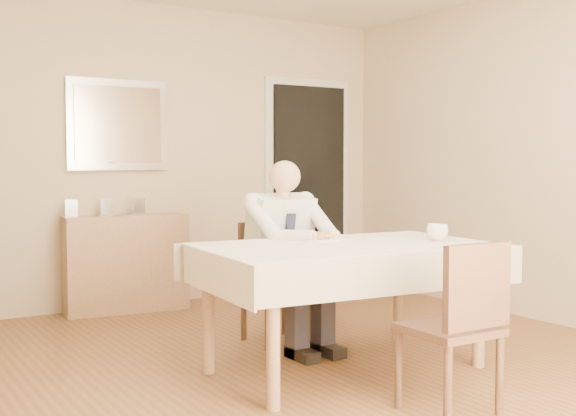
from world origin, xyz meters
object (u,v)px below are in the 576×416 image
dining_table (346,258)px  coffee_mug (437,232)px  sideboard (126,263)px  chair_near (460,319)px  seated_man (292,245)px  chair_far (271,275)px

dining_table → coffee_mug: bearing=-9.8°
dining_table → sideboard: 2.44m
dining_table → sideboard: (-0.52, 2.37, -0.27)m
coffee_mug → sideboard: bearing=113.6°
chair_near → seated_man: seated_man is taller
coffee_mug → chair_far: bearing=119.6°
sideboard → coffee_mug: bearing=-60.8°
chair_far → coffee_mug: (0.58, -1.02, 0.35)m
seated_man → coffee_mug: seated_man is taller
sideboard → chair_far: bearing=-65.2°
dining_table → chair_far: (0.00, 0.87, -0.21)m
coffee_mug → sideboard: (-1.10, 2.52, -0.41)m
dining_table → sideboard: sideboard is taller
chair_near → seated_man: 1.53m
chair_near → chair_far: bearing=90.7°
sideboard → chair_near: bearing=-75.3°
chair_near → coffee_mug: (0.58, 0.77, 0.33)m
dining_table → coffee_mug: (0.58, -0.15, 0.14)m
dining_table → seated_man: 0.59m
dining_table → chair_near: (0.01, -0.92, -0.19)m
dining_table → seated_man: (0.00, 0.59, 0.02)m
chair_far → coffee_mug: 1.23m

